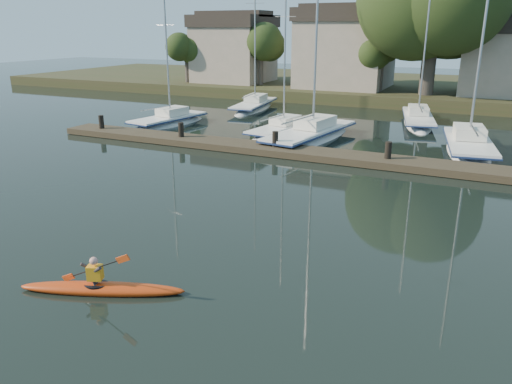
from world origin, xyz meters
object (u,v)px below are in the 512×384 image
at_px(sailboat_1, 282,136).
at_px(sailboat_3, 467,155).
at_px(sailboat_0, 169,127).
at_px(dock, 328,155).
at_px(sailboat_6, 417,125).
at_px(kayak, 101,286).
at_px(sailboat_5, 254,111).
at_px(sailboat_2, 310,144).

xyz_separation_m(sailboat_1, sailboat_3, (11.10, -0.18, -0.04)).
distance_m(sailboat_0, sailboat_1, 8.35).
height_order(dock, sailboat_6, sailboat_6).
distance_m(sailboat_3, sailboat_6, 8.63).
bearing_deg(dock, kayak, -94.26).
xyz_separation_m(sailboat_5, sailboat_6, (13.28, -0.76, 0.00)).
xyz_separation_m(dock, sailboat_0, (-13.01, 4.47, -0.39)).
distance_m(kayak, sailboat_1, 20.96).
bearing_deg(sailboat_0, sailboat_2, 6.10).
relative_size(kayak, sailboat_3, 0.30).
bearing_deg(kayak, sailboat_3, 47.82).
relative_size(sailboat_3, sailboat_6, 0.95).
distance_m(dock, sailboat_1, 6.88).
bearing_deg(sailboat_6, sailboat_0, -163.87).
relative_size(kayak, sailboat_6, 0.28).
xyz_separation_m(sailboat_0, sailboat_2, (10.65, -0.53, -0.02)).
relative_size(dock, sailboat_2, 2.07).
height_order(sailboat_2, sailboat_5, sailboat_2).
bearing_deg(sailboat_0, sailboat_6, 36.38).
relative_size(sailboat_0, sailboat_5, 0.81).
xyz_separation_m(sailboat_3, sailboat_5, (-17.05, 8.52, 0.03)).
relative_size(kayak, sailboat_5, 0.30).
distance_m(dock, sailboat_5, 17.08).
bearing_deg(sailboat_5, sailboat_2, -55.91).
bearing_deg(sailboat_0, dock, -10.04).
height_order(sailboat_0, sailboat_3, sailboat_3).
relative_size(sailboat_5, sailboat_6, 0.95).
bearing_deg(sailboat_1, sailboat_5, 133.43).
bearing_deg(sailboat_6, dock, -113.22).
bearing_deg(sailboat_6, sailboat_2, -131.38).
xyz_separation_m(dock, sailboat_3, (6.42, 4.85, -0.41)).
bearing_deg(kayak, sailboat_6, 60.45).
bearing_deg(dock, sailboat_1, 132.93).
distance_m(dock, sailboat_2, 4.62).
relative_size(sailboat_2, sailboat_5, 1.15).
xyz_separation_m(sailboat_1, sailboat_2, (2.32, -1.08, -0.04)).
height_order(sailboat_0, sailboat_6, sailboat_6).
distance_m(sailboat_3, sailboat_5, 19.06).
bearing_deg(sailboat_1, sailboat_0, -168.24).
bearing_deg(dock, sailboat_5, 128.48).
bearing_deg(sailboat_2, dock, -50.34).
xyz_separation_m(dock, sailboat_1, (-4.68, 5.03, -0.37)).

